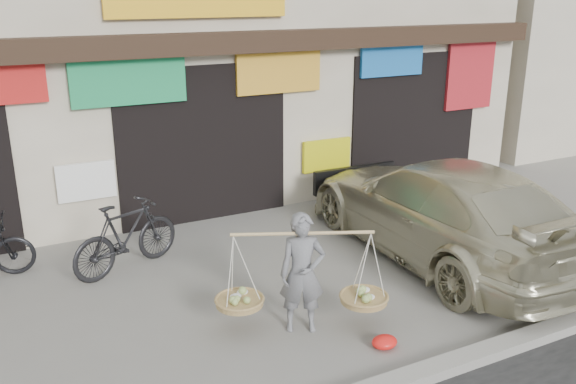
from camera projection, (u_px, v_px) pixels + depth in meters
name	position (u px, v px, depth m)	size (l,w,h in m)	color
ground	(299.00, 304.00, 7.89)	(70.00, 70.00, 0.00)	gray
shophouse_block	(151.00, 12.00, 12.24)	(14.00, 6.32, 7.00)	beige
street_vendor	(302.00, 278.00, 7.12)	(1.91, 1.16, 1.47)	slate
bike_1	(126.00, 236.00, 8.71)	(0.49, 1.74, 1.04)	black
suv	(440.00, 208.00, 9.17)	(2.19, 5.17, 1.49)	beige
red_bag	(385.00, 342.00, 6.91)	(0.31, 0.25, 0.14)	red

